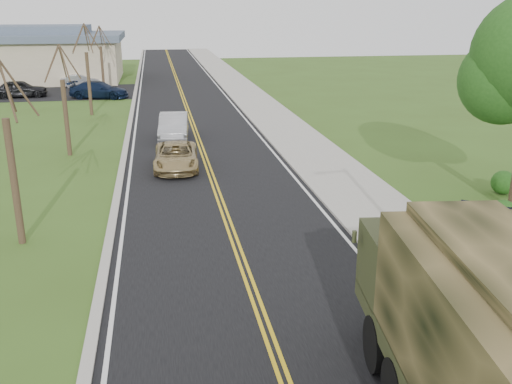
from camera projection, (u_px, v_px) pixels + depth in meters
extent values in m
cube|color=black|center=(184.00, 100.00, 48.27)|extent=(8.00, 120.00, 0.01)
cube|color=#9E998E|center=(232.00, 98.00, 48.94)|extent=(0.30, 120.00, 0.12)
cube|color=#9E998E|center=(252.00, 97.00, 49.23)|extent=(3.20, 120.00, 0.10)
cube|color=#9E998E|center=(134.00, 100.00, 47.57)|extent=(0.30, 120.00, 0.10)
sphere|color=#1E4914|center=(503.00, 80.00, 20.80)|extent=(3.24, 3.24, 3.24)
cylinder|color=#38281C|center=(14.00, 183.00, 18.37)|extent=(0.24, 0.24, 4.20)
cylinder|color=#38281C|center=(19.00, 87.00, 17.63)|extent=(1.01, 0.33, 1.90)
cylinder|color=#38281C|center=(7.00, 88.00, 18.04)|extent=(0.13, 1.29, 1.74)
cylinder|color=#38281C|center=(7.00, 90.00, 17.09)|extent=(0.58, 0.90, 1.90)
cylinder|color=#38281C|center=(66.00, 118.00, 29.65)|extent=(0.24, 0.24, 3.96)
cylinder|color=#38281C|center=(70.00, 62.00, 28.95)|extent=(0.96, 0.32, 1.79)
cylinder|color=#38281C|center=(63.00, 63.00, 29.33)|extent=(0.12, 1.22, 1.65)
cylinder|color=#38281C|center=(52.00, 62.00, 28.85)|extent=(0.93, 0.41, 1.79)
cylinder|color=#38281C|center=(52.00, 65.00, 28.30)|extent=(0.75, 0.99, 1.67)
cylinder|color=#38281C|center=(65.00, 63.00, 28.44)|extent=(0.55, 0.85, 1.80)
cylinder|color=#38281C|center=(89.00, 84.00, 40.81)|extent=(0.24, 0.24, 4.44)
cylinder|color=#38281C|center=(93.00, 38.00, 40.02)|extent=(1.07, 0.35, 2.00)
cylinder|color=#38281C|center=(87.00, 39.00, 40.46)|extent=(0.13, 1.36, 1.84)
cylinder|color=#38281C|center=(78.00, 38.00, 39.91)|extent=(1.03, 0.46, 2.00)
cylinder|color=#38281C|center=(78.00, 40.00, 39.30)|extent=(0.83, 1.10, 1.87)
cylinder|color=#38281C|center=(88.00, 38.00, 39.45)|extent=(0.61, 0.95, 2.01)
cylinder|color=#38281C|center=(103.00, 69.00, 52.10)|extent=(0.24, 0.24, 4.08)
cylinder|color=#38281C|center=(105.00, 36.00, 51.38)|extent=(0.99, 0.33, 1.84)
cylinder|color=#38281C|center=(101.00, 37.00, 51.78)|extent=(0.13, 1.25, 1.69)
cylinder|color=#38281C|center=(95.00, 36.00, 51.27)|extent=(0.95, 0.42, 1.85)
cylinder|color=#38281C|center=(95.00, 37.00, 50.71)|extent=(0.77, 1.02, 1.72)
cylinder|color=#38281C|center=(102.00, 36.00, 50.85)|extent=(0.57, 0.88, 1.85)
cube|color=tan|center=(22.00, 61.00, 59.96)|extent=(20.00, 12.00, 4.20)
cube|color=#475466|center=(19.00, 37.00, 59.21)|extent=(21.00, 13.00, 0.70)
cube|color=#475466|center=(18.00, 30.00, 59.00)|extent=(14.00, 8.00, 0.90)
cube|color=black|center=(71.00, 92.00, 52.23)|extent=(18.00, 10.00, 0.02)
cylinder|color=black|center=(378.00, 344.00, 12.23)|extent=(0.54, 1.26, 1.22)
cylinder|color=black|center=(485.00, 341.00, 12.34)|extent=(0.54, 1.26, 1.22)
cube|color=#34391F|center=(429.00, 267.00, 12.40)|extent=(2.91, 2.43, 1.56)
cube|color=black|center=(415.00, 240.00, 13.28)|extent=(2.44, 0.39, 0.78)
imported|color=tan|center=(176.00, 156.00, 27.52)|extent=(2.28, 4.58, 1.25)
imported|color=#AFAFB4|center=(174.00, 127.00, 33.57)|extent=(1.98, 4.77, 1.53)
imported|color=black|center=(20.00, 89.00, 49.17)|extent=(4.60, 2.27, 1.51)
imported|color=#ABABAF|center=(81.00, 80.00, 55.87)|extent=(3.82, 1.56, 1.23)
imported|color=#0D1932|center=(99.00, 90.00, 48.75)|extent=(5.32, 3.24, 1.44)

